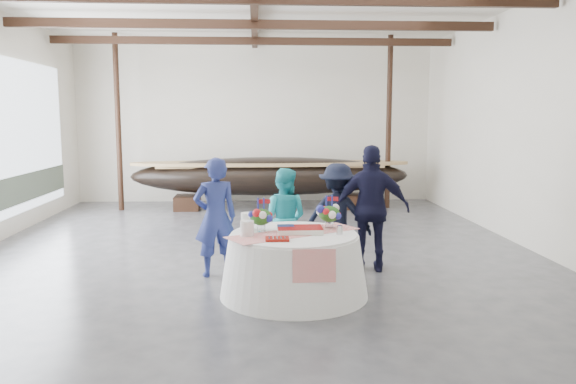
{
  "coord_description": "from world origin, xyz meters",
  "views": [
    {
      "loc": [
        0.01,
        -10.12,
        2.41
      ],
      "look_at": [
        0.51,
        -1.34,
        1.23
      ],
      "focal_mm": 35.0,
      "sensor_mm": 36.0,
      "label": 1
    }
  ],
  "objects": [
    {
      "name": "longboat_display",
      "position": [
        0.39,
        4.52,
        0.87
      ],
      "size": [
        7.29,
        1.46,
        1.37
      ],
      "color": "black",
      "rests_on": "ground"
    },
    {
      "name": "floor",
      "position": [
        0.0,
        0.0,
        0.0
      ],
      "size": [
        10.0,
        12.0,
        0.01
      ],
      "primitive_type": "cube",
      "color": "#3D3D42",
      "rests_on": "ground"
    },
    {
      "name": "wall_back",
      "position": [
        0.0,
        6.0,
        2.25
      ],
      "size": [
        10.0,
        0.02,
        4.5
      ],
      "primitive_type": "cube",
      "color": "silver",
      "rests_on": "ground"
    },
    {
      "name": "banquet_table",
      "position": [
        0.51,
        -2.74,
        0.43
      ],
      "size": [
        2.01,
        2.01,
        0.86
      ],
      "color": "white",
      "rests_on": "ground"
    },
    {
      "name": "pavilion_structure",
      "position": [
        0.0,
        0.78,
        4.0
      ],
      "size": [
        9.8,
        11.76,
        4.5
      ],
      "color": "black",
      "rests_on": "ground"
    },
    {
      "name": "tabletop_items",
      "position": [
        0.47,
        -2.58,
        1.01
      ],
      "size": [
        1.88,
        1.4,
        0.4
      ],
      "color": "red",
      "rests_on": "banquet_table"
    },
    {
      "name": "wall_front",
      "position": [
        0.0,
        -6.0,
        2.25
      ],
      "size": [
        10.0,
        0.02,
        4.5
      ],
      "primitive_type": "cube",
      "color": "silver",
      "rests_on": "ground"
    },
    {
      "name": "guest_man_right",
      "position": [
        1.81,
        -1.57,
        0.99
      ],
      "size": [
        1.23,
        0.68,
        1.98
      ],
      "primitive_type": "imported",
      "rotation": [
        0.0,
        0.0,
        2.97
      ],
      "color": "black",
      "rests_on": "ground"
    },
    {
      "name": "guest_man_left",
      "position": [
        1.32,
        -1.29,
        0.84
      ],
      "size": [
        1.23,
        0.94,
        1.68
      ],
      "primitive_type": "imported",
      "rotation": [
        0.0,
        0.0,
        2.81
      ],
      "color": "black",
      "rests_on": "ground"
    },
    {
      "name": "guest_woman_blue",
      "position": [
        -0.61,
        -1.73,
        0.91
      ],
      "size": [
        0.75,
        0.59,
        1.81
      ],
      "primitive_type": "imported",
      "rotation": [
        0.0,
        0.0,
        3.41
      ],
      "color": "navy",
      "rests_on": "ground"
    },
    {
      "name": "guest_woman_teal",
      "position": [
        0.44,
        -1.32,
        0.8
      ],
      "size": [
        0.93,
        0.82,
        1.61
      ],
      "primitive_type": "imported",
      "rotation": [
        0.0,
        0.0,
        2.82
      ],
      "color": "#22AAB4",
      "rests_on": "ground"
    },
    {
      "name": "wall_right",
      "position": [
        5.0,
        0.0,
        2.25
      ],
      "size": [
        0.02,
        12.0,
        4.5
      ],
      "primitive_type": "cube",
      "color": "silver",
      "rests_on": "ground"
    }
  ]
}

